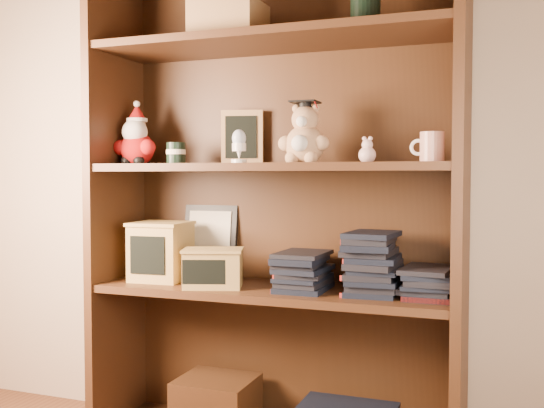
{
  "coord_description": "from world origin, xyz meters",
  "views": [
    {
      "loc": [
        0.73,
        -0.6,
        0.91
      ],
      "look_at": [
        0.01,
        1.3,
        0.82
      ],
      "focal_mm": 42.0,
      "sensor_mm": 36.0,
      "label": 1
    }
  ],
  "objects_px": {
    "bookcase": "(277,216)",
    "treats_box": "(161,251)",
    "teacher_mug": "(431,147)",
    "grad_teddy_bear": "(304,139)"
  },
  "relations": [
    {
      "from": "bookcase",
      "to": "treats_box",
      "type": "bearing_deg",
      "value": -172.77
    },
    {
      "from": "teacher_mug",
      "to": "treats_box",
      "type": "bearing_deg",
      "value": -179.94
    },
    {
      "from": "bookcase",
      "to": "treats_box",
      "type": "relative_size",
      "value": 7.97
    },
    {
      "from": "teacher_mug",
      "to": "grad_teddy_bear",
      "type": "bearing_deg",
      "value": -179.11
    },
    {
      "from": "bookcase",
      "to": "grad_teddy_bear",
      "type": "relative_size",
      "value": 8.0
    },
    {
      "from": "bookcase",
      "to": "grad_teddy_bear",
      "type": "xyz_separation_m",
      "value": [
        0.11,
        -0.06,
        0.25
      ]
    },
    {
      "from": "bookcase",
      "to": "grad_teddy_bear",
      "type": "height_order",
      "value": "bookcase"
    },
    {
      "from": "grad_teddy_bear",
      "to": "treats_box",
      "type": "xyz_separation_m",
      "value": [
        -0.52,
        0.01,
        -0.37
      ]
    },
    {
      "from": "grad_teddy_bear",
      "to": "teacher_mug",
      "type": "relative_size",
      "value": 1.99
    },
    {
      "from": "treats_box",
      "to": "teacher_mug",
      "type": "bearing_deg",
      "value": 0.06
    }
  ]
}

